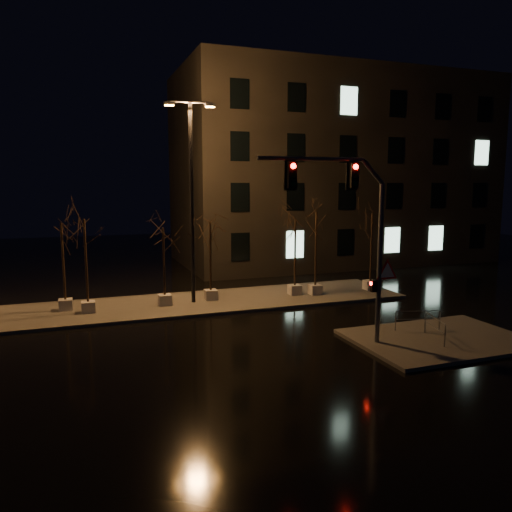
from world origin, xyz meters
name	(u,v)px	position (x,y,z in m)	size (l,w,h in m)	color
ground	(239,336)	(0.00, 0.00, 0.00)	(90.00, 90.00, 0.00)	black
median	(204,302)	(0.00, 6.00, 0.07)	(22.00, 5.00, 0.15)	#4C4A44
sidewalk_corner	(439,339)	(7.50, -3.50, 0.07)	(7.00, 5.00, 0.15)	#4C4A44
building	(331,170)	(14.00, 18.00, 7.50)	(25.00, 12.00, 15.00)	black
tree_0	(62,242)	(-6.97, 6.49, 3.55)	(1.80, 1.80, 4.47)	#B6B1AA
tree_1	(85,240)	(-5.92, 5.63, 3.71)	(1.80, 1.80, 4.69)	#B6B1AA
tree_2	(163,245)	(-2.13, 5.86, 3.30)	(1.80, 1.80, 4.15)	#B6B1AA
tree_3	(210,239)	(0.42, 6.21, 3.48)	(1.80, 1.80, 4.38)	#B6B1AA
tree_4	(295,236)	(5.23, 5.84, 3.49)	(1.80, 1.80, 4.39)	#B6B1AA
tree_5	(316,230)	(6.35, 5.49, 3.80)	(1.80, 1.80, 4.81)	#B6B1AA
tree_6	(372,231)	(10.00, 5.54, 3.67)	(1.80, 1.80, 4.64)	#B6B1AA
traffic_signal_mast	(354,224)	(3.60, -3.12, 4.88)	(5.90, 0.26, 7.20)	slate
streetlight_main	(191,189)	(-0.59, 6.01, 6.13)	(2.59, 0.49, 10.37)	black
guard_rail_a	(418,317)	(7.33, -2.34, 0.71)	(1.92, 0.56, 0.86)	slate
guard_rail_b	(435,325)	(7.14, -3.64, 0.74)	(0.56, 1.85, 0.91)	slate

